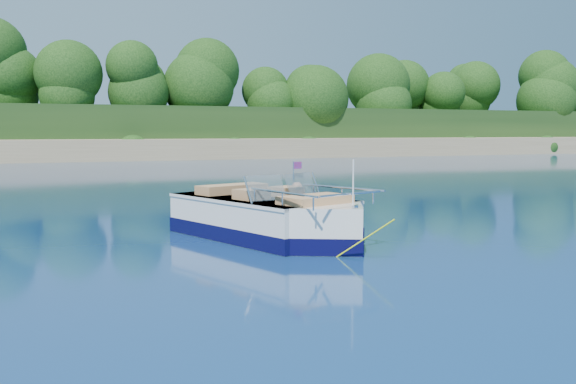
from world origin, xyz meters
TOP-DOWN VIEW (x-y plane):
  - ground at (0.00, 0.00)m, footprint 160.00×160.00m
  - shoreline at (0.00, 63.77)m, footprint 170.00×59.00m
  - treeline at (0.04, 41.01)m, footprint 150.00×7.12m
  - motorboat at (-1.84, 0.55)m, footprint 3.09×5.32m
  - tow_tube at (-0.48, 2.95)m, footprint 1.93×1.93m
  - boy at (-0.44, 2.87)m, footprint 0.64×0.85m

SIDE VIEW (x-z plane):
  - ground at x=0.00m, z-range 0.00..0.00m
  - boy at x=-0.44m, z-range -0.76..0.76m
  - tow_tube at x=-0.48m, z-range -0.09..0.30m
  - motorboat at x=-1.84m, z-range -0.57..1.28m
  - shoreline at x=0.00m, z-range -2.02..3.98m
  - treeline at x=0.04m, z-range 1.45..9.64m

